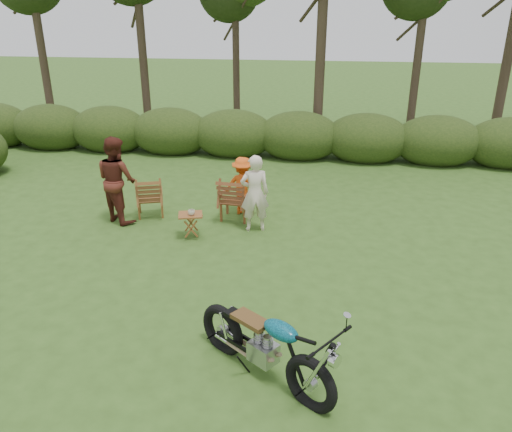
# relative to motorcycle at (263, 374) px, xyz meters

# --- Properties ---
(ground) EXTENTS (80.00, 80.00, 0.00)m
(ground) POSITION_rel_motorcycle_xyz_m (-0.27, 0.88, 0.00)
(ground) COLOR #2F4D19
(ground) RESTS_ON ground
(tree_line) EXTENTS (22.52, 11.62, 8.14)m
(tree_line) POSITION_rel_motorcycle_xyz_m (0.23, 10.61, 3.81)
(tree_line) COLOR #36281D
(tree_line) RESTS_ON ground
(motorcycle) EXTENTS (2.12, 1.83, 1.17)m
(motorcycle) POSITION_rel_motorcycle_xyz_m (0.00, 0.00, 0.00)
(motorcycle) COLOR #0C88A4
(motorcycle) RESTS_ON ground
(lawn_chair_right) EXTENTS (0.72, 0.72, 0.95)m
(lawn_chair_right) POSITION_rel_motorcycle_xyz_m (-1.25, 4.82, 0.00)
(lawn_chair_right) COLOR brown
(lawn_chair_right) RESTS_ON ground
(lawn_chair_left) EXTENTS (0.78, 0.78, 0.90)m
(lawn_chair_left) POSITION_rel_motorcycle_xyz_m (-3.12, 4.73, 0.00)
(lawn_chair_left) COLOR brown
(lawn_chair_left) RESTS_ON ground
(side_table) EXTENTS (0.57, 0.52, 0.49)m
(side_table) POSITION_rel_motorcycle_xyz_m (-1.95, 3.76, 0.25)
(side_table) COLOR brown
(side_table) RESTS_ON ground
(cup) EXTENTS (0.17, 0.17, 0.11)m
(cup) POSITION_rel_motorcycle_xyz_m (-1.91, 3.72, 0.55)
(cup) COLOR beige
(cup) RESTS_ON side_table
(adult_a) EXTENTS (0.65, 0.51, 1.58)m
(adult_a) POSITION_rel_motorcycle_xyz_m (-0.76, 4.31, 0.00)
(adult_a) COLOR beige
(adult_a) RESTS_ON ground
(adult_b) EXTENTS (1.11, 1.06, 1.81)m
(adult_b) POSITION_rel_motorcycle_xyz_m (-3.67, 4.39, 0.00)
(adult_b) COLOR #542118
(adult_b) RESTS_ON ground
(child) EXTENTS (0.89, 0.61, 1.28)m
(child) POSITION_rel_motorcycle_xyz_m (-1.16, 5.14, 0.00)
(child) COLOR #E65515
(child) RESTS_ON ground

